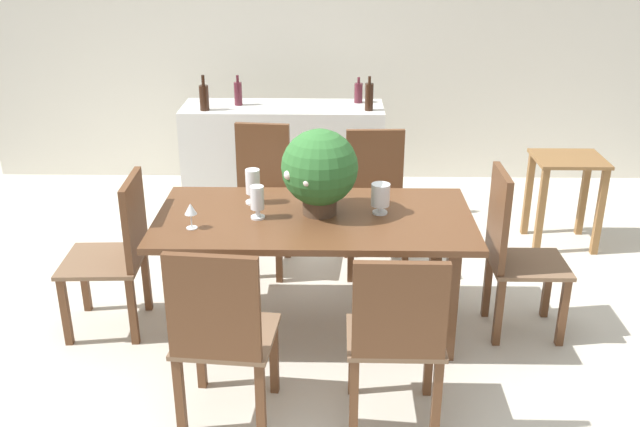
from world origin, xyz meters
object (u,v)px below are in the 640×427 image
Objects in this scene: dining_table at (314,230)px; wine_bottle_dark at (238,93)px; crystal_vase_center_near at (257,200)px; wine_bottle_amber at (369,96)px; crystal_vase_left at (380,196)px; chair_near_left at (220,330)px; crystal_vase_right at (253,184)px; wine_bottle_tall at (204,97)px; chair_near_right at (397,333)px; kitchen_counter at (284,160)px; chair_head_end at (119,247)px; wine_glass at (191,210)px; chair_foot_end at (512,248)px; wine_bottle_clear at (358,93)px; side_table at (566,183)px; chair_far_right at (375,193)px; flower_centerpiece at (320,169)px; chair_far_left at (261,191)px.

dining_table is 7.50× the size of wine_bottle_dark.
wine_bottle_amber is (0.73, 1.83, 0.17)m from crystal_vase_center_near.
chair_near_left is at bearing -129.98° from crystal_vase_left.
crystal_vase_right is 1.67m from wine_bottle_tall.
chair_near_right is 0.58× the size of kitchen_counter.
chair_head_end is 0.62m from wine_glass.
wine_bottle_clear is at bearing 22.76° from chair_foot_end.
chair_near_right is at bearing 57.72° from chair_head_end.
chair_near_left is 3.21m from side_table.
chair_foot_end is at bearing -46.22° from wine_bottle_dark.
wine_glass is 0.70× the size of wine_bottle_clear.
wine_bottle_clear reaches higher than wine_glass.
chair_far_right is (0.41, 0.93, -0.13)m from dining_table.
side_table is (0.71, 1.29, -0.06)m from chair_foot_end.
wine_bottle_tall is 1.33× the size of wine_bottle_clear.
wine_glass is at bearing 65.85° from chair_head_end.
dining_table is 1.02m from chair_near_right.
wine_bottle_amber reaches higher than crystal_vase_right.
crystal_vase_left is at bearing -60.65° from wine_bottle_dark.
chair_foot_end is at bearing 5.90° from wine_glass.
wine_glass reaches higher than side_table.
dining_table is 2.10m from wine_bottle_clear.
crystal_vase_left is at bearing -52.58° from wine_bottle_tall.
flower_centerpiece is (-0.39, 0.96, 0.50)m from chair_near_right.
chair_near_left is 1.86m from chair_foot_end.
chair_far_right reaches higher than dining_table.
wine_bottle_tall is (-0.55, 1.57, 0.16)m from crystal_vase_right.
chair_head_end reaches higher than chair_near_right.
dining_table is 2.09m from wine_bottle_dark.
chair_foot_end is 0.85m from crystal_vase_left.
wine_bottle_clear is at bearing 91.94° from crystal_vase_left.
chair_near_right reaches higher than wine_glass.
chair_near_left reaches higher than chair_head_end.
chair_head_end is 6.53× the size of wine_glass.
wine_bottle_dark is at bearing 43.70° from chair_foot_end.
wine_glass is at bearing -65.29° from chair_near_left.
crystal_vase_right is (-0.80, 1.11, 0.35)m from chair_near_right.
wine_bottle_clear is at bearing 92.49° from chair_far_right.
side_table is at bearing 33.84° from flower_centerpiece.
flower_centerpiece is (0.46, 0.97, 0.48)m from chair_near_left.
dining_table is 0.74m from wine_glass.
wine_glass is at bearing -100.16° from kitchen_counter.
chair_foot_end is 0.63× the size of kitchen_counter.
crystal_vase_center_near is (-0.72, -0.08, 0.00)m from crystal_vase_left.
crystal_vase_center_near reaches higher than kitchen_counter.
chair_foot_end reaches higher than crystal_vase_center_near.
side_table is (2.27, 1.09, -0.38)m from crystal_vase_right.
chair_far_left is at bearing 138.05° from chair_head_end.
chair_head_end is (-1.60, 0.92, 0.00)m from chair_near_right.
crystal_vase_right is 1.78m from wine_bottle_dark.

